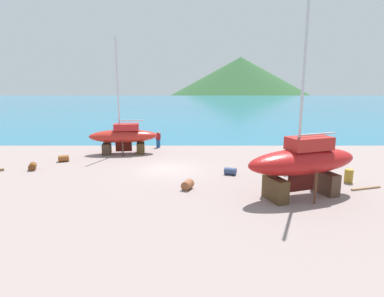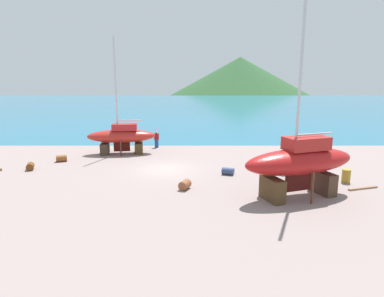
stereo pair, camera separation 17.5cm
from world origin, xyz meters
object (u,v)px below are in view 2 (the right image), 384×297
(sailboat_small_center, at_px, (123,136))
(barrel_tipped_center, at_px, (63,158))
(barrel_tipped_left, at_px, (186,185))
(barrel_tipped_right, at_px, (348,176))
(worker, at_px, (158,139))
(barrel_tar_black, at_px, (282,170))
(barrel_ochre, at_px, (229,171))
(barrel_by_slipway, at_px, (32,166))
(sailboat_large_starboard, at_px, (302,162))

(sailboat_small_center, bearing_deg, barrel_tipped_center, 27.22)
(barrel_tipped_left, bearing_deg, barrel_tipped_right, 7.27)
(worker, bearing_deg, barrel_tipped_left, 32.90)
(sailboat_small_center, xyz_separation_m, barrel_tar_black, (13.16, -6.83, -1.35))
(barrel_tar_black, xyz_separation_m, barrel_tipped_left, (-7.06, -3.44, -0.00))
(barrel_tipped_center, relative_size, barrel_tipped_right, 0.93)
(barrel_ochre, bearing_deg, barrel_tipped_center, 164.11)
(barrel_tar_black, relative_size, barrel_by_slipway, 1.13)
(worker, relative_size, barrel_by_slipway, 2.06)
(worker, distance_m, barrel_tipped_center, 9.54)
(worker, xyz_separation_m, barrel_by_slipway, (-8.95, -8.45, -0.59))
(worker, relative_size, barrel_tar_black, 1.82)
(barrel_tipped_left, xyz_separation_m, barrel_ochre, (3.12, 3.26, -0.03))
(barrel_tipped_left, bearing_deg, sailboat_small_center, 120.73)
(worker, height_order, barrel_tar_black, worker)
(barrel_tipped_right, height_order, barrel_ochre, barrel_tipped_right)
(sailboat_small_center, relative_size, barrel_tipped_center, 12.32)
(sailboat_large_starboard, bearing_deg, barrel_tipped_left, -30.96)
(sailboat_large_starboard, relative_size, barrel_ochre, 14.45)
(sailboat_large_starboard, height_order, barrel_ochre, sailboat_large_starboard)
(barrel_ochre, bearing_deg, worker, 122.68)
(worker, xyz_separation_m, barrel_tar_black, (10.22, -9.60, -0.57))
(barrel_tar_black, distance_m, barrel_by_slipway, 19.20)
(sailboat_large_starboard, relative_size, worker, 7.44)
(barrel_tipped_center, relative_size, barrel_ochre, 1.00)
(barrel_tipped_right, relative_size, barrel_ochre, 1.07)
(barrel_tipped_right, distance_m, barrel_tipped_left, 11.07)
(barrel_tar_black, distance_m, barrel_tipped_left, 7.85)
(sailboat_small_center, height_order, barrel_tipped_right, sailboat_small_center)
(sailboat_large_starboard, distance_m, barrel_tipped_center, 19.58)
(sailboat_small_center, distance_m, sailboat_large_starboard, 17.42)
(worker, relative_size, barrel_tipped_left, 2.06)
(barrel_tipped_center, distance_m, barrel_by_slipway, 2.96)
(worker, distance_m, barrel_ochre, 11.64)
(worker, distance_m, barrel_tipped_left, 13.43)
(barrel_ochre, bearing_deg, barrel_tipped_right, -13.28)
(barrel_tipped_center, height_order, barrel_tipped_left, barrel_tipped_left)
(worker, xyz_separation_m, barrel_tipped_left, (3.16, -13.04, -0.57))
(sailboat_small_center, distance_m, barrel_tar_black, 14.89)
(barrel_tar_black, xyz_separation_m, barrel_ochre, (-3.94, -0.18, -0.03))
(barrel_tipped_center, height_order, barrel_tipped_right, barrel_tipped_right)
(barrel_tar_black, xyz_separation_m, barrel_by_slipway, (-19.16, 1.15, -0.02))
(barrel_tipped_right, xyz_separation_m, barrel_tipped_left, (-10.98, -1.40, -0.17))
(barrel_by_slipway, bearing_deg, barrel_ochre, -5.01)
(barrel_by_slipway, distance_m, barrel_ochre, 15.28)
(sailboat_large_starboard, xyz_separation_m, barrel_tipped_right, (4.11, 2.75, -1.69))
(worker, distance_m, barrel_tar_black, 14.03)
(barrel_tar_black, bearing_deg, barrel_tipped_center, 168.08)
(barrel_tipped_center, xyz_separation_m, barrel_tipped_right, (21.64, -5.78, 0.18))
(barrel_tar_black, height_order, barrel_tipped_right, barrel_tipped_right)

